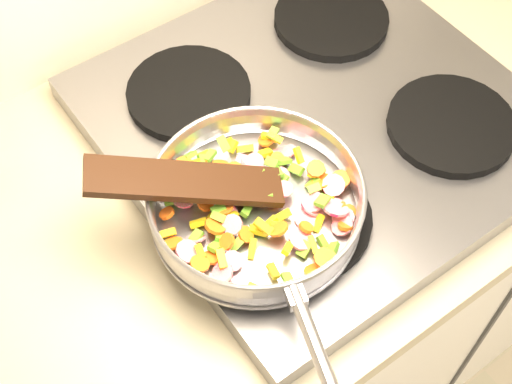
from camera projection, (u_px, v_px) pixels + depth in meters
cooktop at (317, 121)px, 1.09m from camera, size 0.60×0.60×0.04m
grate_fl at (301, 219)px, 0.96m from camera, size 0.19×0.19×0.02m
grate_fr at (451, 125)px, 1.05m from camera, size 0.19×0.19×0.02m
grate_bl at (189, 93)px, 1.08m from camera, size 0.19×0.19×0.02m
grate_br at (331, 19)px, 1.18m from camera, size 0.19×0.19×0.02m
saute_pan at (257, 202)px, 0.92m from camera, size 0.32×0.48×0.06m
vegetable_heap at (259, 204)px, 0.94m from camera, size 0.27×0.26×0.04m
wooden_spatula at (186, 182)px, 0.91m from camera, size 0.25×0.17×0.08m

